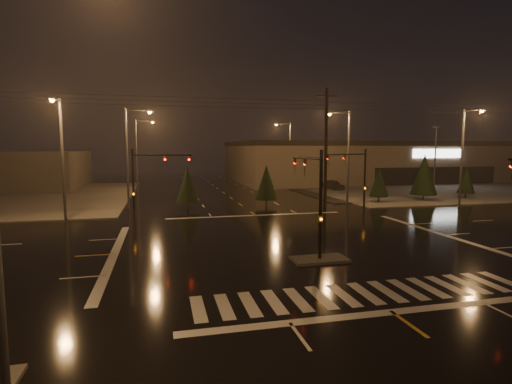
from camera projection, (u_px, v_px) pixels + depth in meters
ground at (295, 244)px, 25.49m from camera, size 140.00×140.00×0.00m
sidewalk_ne at (416, 187)px, 61.41m from camera, size 36.00×36.00×0.12m
median_island at (320, 259)px, 21.61m from camera, size 3.00×1.60×0.15m
crosswalk at (365, 293)px, 16.79m from camera, size 15.00×2.60×0.01m
stop_bar_near at (392, 312)px, 14.85m from camera, size 16.00×0.50×0.01m
stop_bar_far at (256, 215)px, 36.12m from camera, size 16.00×0.50×0.01m
parking_lot at (453, 188)px, 60.63m from camera, size 50.00×24.00×0.08m
retail_building at (389, 159)px, 77.60m from camera, size 60.20×28.30×7.20m
signal_mast_median at (314, 190)px, 22.11m from camera, size 0.25×4.59×6.00m
signal_mast_ne at (357, 173)px, 37.06m from camera, size 4.84×1.86×6.00m
signal_mast_nw at (145, 176)px, 32.68m from camera, size 4.84×1.86×6.00m
streetlight_0 at (6, 163)px, 7.77m from camera, size 2.77×0.32×10.00m
streetlight_1 at (130, 151)px, 39.67m from camera, size 2.77×0.32×10.00m
streetlight_2 at (139, 150)px, 55.14m from camera, size 2.77×0.32×10.00m
streetlight_3 at (346, 151)px, 42.90m from camera, size 2.77×0.32×10.00m
streetlight_4 at (288, 150)px, 62.23m from camera, size 2.77×0.32×10.00m
streetlight_5 at (61, 151)px, 31.97m from camera, size 0.32×2.77×10.00m
streetlight_6 at (464, 151)px, 40.74m from camera, size 0.32×2.77×10.00m
utility_pole_1 at (326, 147)px, 40.19m from camera, size 2.20×0.32×12.00m
conifer_0 at (379, 182)px, 44.21m from camera, size 2.08×2.08×3.95m
conifer_1 at (424, 174)px, 46.05m from camera, size 3.00×3.00×5.38m
conifer_2 at (466, 180)px, 47.54m from camera, size 1.98×1.98×3.80m
conifer_3 at (188, 184)px, 39.43m from camera, size 2.30×2.30×4.29m
conifer_4 at (266, 182)px, 41.71m from camera, size 2.33×2.33×4.35m
car_parked at (333, 185)px, 57.95m from camera, size 2.25×4.54×1.49m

